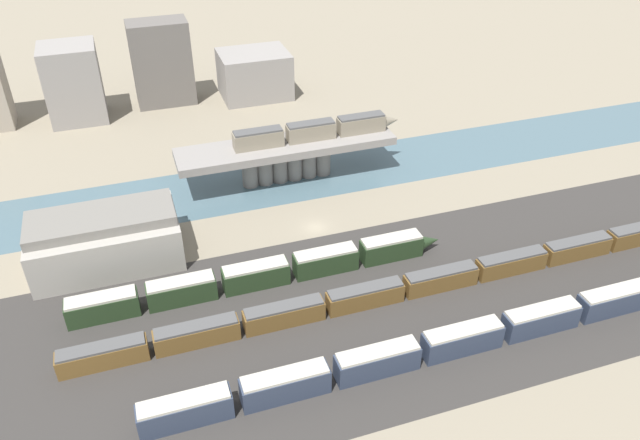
% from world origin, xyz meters
% --- Properties ---
extents(ground_plane, '(400.00, 400.00, 0.00)m').
position_xyz_m(ground_plane, '(0.00, 0.00, 0.00)').
color(ground_plane, gray).
extents(railbed_yard, '(280.00, 42.00, 0.01)m').
position_xyz_m(railbed_yard, '(0.00, -24.00, 0.00)').
color(railbed_yard, '#33302D').
rests_on(railbed_yard, ground).
extents(river_water, '(320.00, 18.67, 0.01)m').
position_xyz_m(river_water, '(0.00, 18.77, 0.00)').
color(river_water, '#47606B').
rests_on(river_water, ground).
extents(bridge, '(44.22, 9.79, 8.39)m').
position_xyz_m(bridge, '(0.00, 18.77, 6.03)').
color(bridge, gray).
rests_on(bridge, ground).
extents(train_on_bridge, '(35.07, 2.99, 3.65)m').
position_xyz_m(train_on_bridge, '(6.50, 18.77, 10.17)').
color(train_on_bridge, gray).
rests_on(train_on_bridge, bridge).
extents(train_yard_near, '(106.98, 2.95, 4.16)m').
position_xyz_m(train_yard_near, '(17.89, -35.89, 2.05)').
color(train_yard_near, '#2D384C').
rests_on(train_yard_near, ground).
extents(train_yard_mid, '(107.64, 2.64, 3.52)m').
position_xyz_m(train_yard_mid, '(8.59, -22.56, 1.73)').
color(train_yard_mid, brown).
rests_on(train_yard_mid, ground).
extents(train_yard_far, '(61.83, 3.16, 4.07)m').
position_xyz_m(train_yard_far, '(-12.90, -12.56, 2.00)').
color(train_yard_far, '#23381E').
rests_on(train_yard_far, ground).
extents(warehouse_building, '(24.08, 13.84, 9.50)m').
position_xyz_m(warehouse_building, '(-36.41, 1.79, 4.52)').
color(warehouse_building, '#9E998E').
rests_on(warehouse_building, ground).
extents(city_block_left, '(12.92, 12.11, 18.34)m').
position_xyz_m(city_block_left, '(-40.14, 63.65, 9.17)').
color(city_block_left, gray).
rests_on(city_block_left, ground).
extents(city_block_center, '(14.55, 8.50, 21.03)m').
position_xyz_m(city_block_center, '(-18.66, 67.13, 10.51)').
color(city_block_center, '#605B56').
rests_on(city_block_center, ground).
extents(city_block_right, '(17.66, 13.95, 11.73)m').
position_xyz_m(city_block_right, '(4.28, 64.07, 5.86)').
color(city_block_right, gray).
rests_on(city_block_right, ground).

